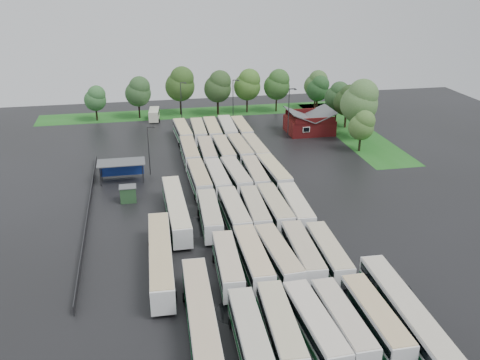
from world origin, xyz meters
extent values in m
plane|color=black|center=(0.00, 0.00, 0.00)|extent=(160.00, 160.00, 0.00)
cube|color=maroon|center=(24.00, 42.80, 1.70)|extent=(10.00, 8.00, 3.40)
cube|color=#4C4F51|center=(21.50, 42.80, 4.30)|extent=(5.07, 8.60, 2.19)
cube|color=#4C4F51|center=(26.50, 42.80, 4.30)|extent=(5.07, 8.60, 2.19)
cube|color=maroon|center=(24.00, 38.80, 3.90)|extent=(9.00, 0.20, 1.20)
cube|color=silver|center=(22.00, 38.75, 2.00)|extent=(1.60, 0.12, 1.20)
cylinder|color=#2D2D30|center=(-20.80, 20.00, 1.70)|extent=(0.16, 0.16, 3.40)
cylinder|color=#2D2D30|center=(-13.60, 20.00, 1.70)|extent=(0.16, 0.16, 3.40)
cylinder|color=#2D2D30|center=(-20.80, 23.20, 1.70)|extent=(0.16, 0.16, 3.40)
cylinder|color=#2D2D30|center=(-13.60, 23.20, 1.70)|extent=(0.16, 0.16, 3.40)
cube|color=#4C4F51|center=(-17.20, 21.60, 3.50)|extent=(8.20, 4.20, 0.15)
cube|color=navy|center=(-17.20, 23.50, 1.60)|extent=(7.60, 0.08, 2.60)
cube|color=#264D28|center=(-16.20, 12.60, 1.25)|extent=(2.50, 2.00, 2.50)
cube|color=#4C4F51|center=(-16.20, 12.60, 2.56)|extent=(2.70, 2.20, 0.12)
cube|color=#1E621B|center=(2.00, 64.80, 0.01)|extent=(80.00, 10.00, 0.01)
cube|color=#1E621B|center=(34.00, 42.80, 0.01)|extent=(10.00, 50.00, 0.01)
cube|color=#2D2D30|center=(-22.20, 8.00, 0.60)|extent=(0.10, 50.00, 1.20)
cube|color=silver|center=(-4.59, -26.25, 1.90)|extent=(2.99, 12.56, 2.86)
cube|color=black|center=(-4.59, -26.25, 2.47)|extent=(3.03, 12.06, 0.92)
cube|color=#095721|center=(-4.59, -26.25, 1.27)|extent=(3.03, 12.31, 0.63)
cube|color=#BDB7A2|center=(-4.59, -26.25, 3.38)|extent=(2.87, 12.18, 0.12)
cylinder|color=black|center=(-4.59, -22.26, 0.47)|extent=(2.65, 1.00, 1.00)
cube|color=silver|center=(-1.37, -25.81, 1.95)|extent=(3.31, 12.91, 2.93)
cube|color=black|center=(-1.37, -25.81, 2.53)|extent=(3.35, 12.40, 0.94)
cube|color=#085822|center=(-1.37, -25.81, 1.30)|extent=(3.35, 12.66, 0.64)
cube|color=#C4B995|center=(-1.37, -25.81, 3.46)|extent=(3.19, 12.52, 0.13)
cylinder|color=black|center=(-1.37, -21.72, 0.48)|extent=(2.72, 1.02, 1.02)
cube|color=silver|center=(2.07, -26.21, 1.93)|extent=(3.22, 12.80, 2.91)
cube|color=black|center=(2.07, -26.21, 2.51)|extent=(3.26, 12.29, 0.93)
cube|color=#154D26|center=(2.07, -26.21, 1.29)|extent=(3.26, 12.54, 0.64)
cube|color=beige|center=(2.07, -26.21, 3.44)|extent=(3.10, 12.41, 0.13)
cylinder|color=black|center=(2.07, -22.15, 0.48)|extent=(2.70, 1.02, 1.02)
cube|color=silver|center=(5.04, -26.08, 1.88)|extent=(2.81, 12.39, 2.83)
cube|color=black|center=(5.04, -26.08, 2.44)|extent=(2.86, 11.89, 0.90)
cube|color=#0A5A27|center=(5.04, -26.08, 1.25)|extent=(2.85, 12.14, 0.62)
cube|color=beige|center=(5.04, -26.08, 3.34)|extent=(2.70, 12.01, 0.12)
cylinder|color=black|center=(5.04, -30.03, 0.46)|extent=(2.62, 0.99, 0.99)
cylinder|color=black|center=(5.04, -22.13, 0.46)|extent=(2.62, 0.99, 0.99)
cube|color=silver|center=(8.52, -26.24, 1.93)|extent=(2.69, 12.71, 2.91)
cube|color=black|center=(8.52, -26.24, 2.51)|extent=(2.76, 12.21, 0.93)
cube|color=#10532C|center=(8.52, -26.24, 1.29)|extent=(2.75, 12.46, 0.64)
cube|color=tan|center=(8.52, -26.24, 3.44)|extent=(2.59, 12.33, 0.13)
cylinder|color=black|center=(8.52, -30.30, 0.48)|extent=(2.70, 1.02, 1.02)
cylinder|color=black|center=(8.52, -22.17, 0.48)|extent=(2.70, 1.02, 1.02)
cube|color=silver|center=(-4.42, -12.71, 1.87)|extent=(3.17, 12.38, 2.81)
cube|color=black|center=(-4.42, -12.71, 2.43)|extent=(3.21, 11.90, 0.90)
cube|color=#12502A|center=(-4.42, -12.71, 1.25)|extent=(3.21, 12.14, 0.62)
cube|color=beige|center=(-4.42, -12.71, 3.32)|extent=(3.05, 12.01, 0.12)
cylinder|color=black|center=(-4.42, -16.64, 0.46)|extent=(2.61, 0.98, 0.98)
cylinder|color=black|center=(-4.42, -8.78, 0.46)|extent=(2.61, 0.98, 0.98)
cube|color=silver|center=(-1.18, -12.22, 1.96)|extent=(2.77, 12.91, 2.96)
cube|color=black|center=(-1.18, -12.22, 2.55)|extent=(2.83, 12.40, 0.95)
cube|color=#084D20|center=(-1.18, -12.22, 1.31)|extent=(2.82, 12.66, 0.65)
cube|color=#D3B88F|center=(-1.18, -12.22, 3.49)|extent=(2.66, 12.53, 0.13)
cylinder|color=black|center=(-1.18, -16.35, 0.48)|extent=(2.74, 1.03, 1.03)
cylinder|color=black|center=(-1.18, -8.10, 0.48)|extent=(2.74, 1.03, 1.03)
cube|color=silver|center=(2.00, -12.18, 1.92)|extent=(3.28, 12.73, 2.89)
cube|color=black|center=(2.00, -12.18, 2.50)|extent=(3.31, 12.23, 0.92)
cube|color=#094A21|center=(2.00, -12.18, 1.28)|extent=(3.31, 12.48, 0.64)
cube|color=#C6B18B|center=(2.00, -12.18, 3.41)|extent=(3.15, 12.34, 0.13)
cylinder|color=black|center=(2.00, -16.22, 0.47)|extent=(2.68, 1.01, 1.01)
cylinder|color=black|center=(2.00, -8.15, 0.47)|extent=(2.68, 1.01, 1.01)
cube|color=silver|center=(5.20, -12.10, 1.93)|extent=(3.18, 12.81, 2.91)
cube|color=black|center=(5.20, -12.10, 2.52)|extent=(3.22, 12.30, 0.93)
cube|color=#0D5D2D|center=(5.20, -12.10, 1.29)|extent=(3.22, 12.56, 0.64)
cube|color=#BEAD8F|center=(5.20, -12.10, 3.44)|extent=(3.06, 12.42, 0.13)
cylinder|color=black|center=(5.20, -16.17, 0.48)|extent=(2.70, 1.02, 1.02)
cylinder|color=black|center=(5.20, -8.03, 0.48)|extent=(2.70, 1.02, 1.02)
cube|color=silver|center=(8.41, -12.62, 1.88)|extent=(3.00, 12.42, 2.83)
cube|color=black|center=(8.41, -12.62, 2.44)|extent=(3.05, 11.93, 0.90)
cube|color=#144A26|center=(8.41, -12.62, 1.25)|extent=(3.04, 12.18, 0.62)
cube|color=#C7B895|center=(8.41, -12.62, 3.34)|extent=(2.89, 12.05, 0.12)
cylinder|color=black|center=(8.41, -16.57, 0.46)|extent=(2.62, 0.99, 0.99)
cylinder|color=black|center=(8.41, -8.67, 0.46)|extent=(2.62, 0.99, 0.99)
cube|color=silver|center=(-4.60, 1.10, 1.90)|extent=(3.17, 12.61, 2.86)
cube|color=black|center=(-4.60, 1.10, 2.47)|extent=(3.21, 12.11, 0.92)
cube|color=#13562B|center=(-4.60, 1.10, 1.27)|extent=(3.21, 12.36, 0.63)
cube|color=#BEB498|center=(-4.60, 1.10, 3.39)|extent=(3.05, 12.23, 0.13)
cylinder|color=black|center=(-4.60, -2.90, 0.47)|extent=(2.66, 1.00, 1.00)
cylinder|color=black|center=(-4.60, 5.10, 0.47)|extent=(2.66, 1.00, 1.00)
cube|color=silver|center=(-1.05, 1.16, 1.95)|extent=(2.80, 12.83, 2.93)
cube|color=black|center=(-1.05, 1.16, 2.53)|extent=(2.85, 12.32, 0.94)
cube|color=#0D572B|center=(-1.05, 1.16, 1.30)|extent=(2.85, 12.57, 0.65)
cube|color=beige|center=(-1.05, 1.16, 3.47)|extent=(2.69, 12.44, 0.13)
cylinder|color=black|center=(-1.05, -2.93, 0.48)|extent=(2.72, 1.02, 1.02)
cylinder|color=black|center=(-1.05, 5.26, 0.48)|extent=(2.72, 1.02, 1.02)
cube|color=silver|center=(2.11, 1.27, 1.88)|extent=(3.06, 12.48, 2.84)
cube|color=black|center=(2.11, 1.27, 2.45)|extent=(3.11, 11.99, 0.91)
cube|color=#064A22|center=(2.11, 1.27, 1.26)|extent=(3.11, 12.24, 0.62)
cube|color=#BCAE90|center=(2.11, 1.27, 3.36)|extent=(2.95, 12.11, 0.12)
cylinder|color=black|center=(2.11, -2.70, 0.46)|extent=(2.63, 0.99, 0.99)
cylinder|color=black|center=(2.11, 5.24, 0.46)|extent=(2.63, 0.99, 0.99)
cube|color=silver|center=(5.15, 1.35, 1.94)|extent=(2.67, 12.77, 2.93)
cube|color=black|center=(5.15, 1.35, 2.53)|extent=(2.73, 12.26, 0.94)
cube|color=#17502D|center=(5.15, 1.35, 1.30)|extent=(2.72, 12.52, 0.64)
cube|color=#BEB08A|center=(5.15, 1.35, 3.46)|extent=(2.56, 12.39, 0.13)
cylinder|color=black|center=(5.15, -2.74, 0.48)|extent=(2.71, 1.02, 1.02)
cylinder|color=black|center=(5.15, 5.44, 0.48)|extent=(2.71, 1.02, 1.02)
cube|color=silver|center=(8.21, 0.86, 1.95)|extent=(3.27, 12.94, 2.94)
cube|color=black|center=(8.21, 0.86, 2.54)|extent=(3.31, 12.43, 0.94)
cube|color=#0A4D21|center=(8.21, 0.86, 1.30)|extent=(3.31, 12.69, 0.65)
cube|color=beige|center=(8.21, 0.86, 3.48)|extent=(3.14, 12.55, 0.13)
cylinder|color=black|center=(8.21, -3.25, 0.48)|extent=(2.73, 1.03, 1.03)
cylinder|color=black|center=(8.21, 4.96, 0.48)|extent=(2.73, 1.03, 1.03)
cube|color=silver|center=(-4.40, 14.99, 1.93)|extent=(2.86, 12.71, 2.90)
cube|color=black|center=(-4.40, 14.99, 2.51)|extent=(2.92, 12.20, 0.93)
cube|color=#175D2E|center=(-4.40, 14.99, 1.29)|extent=(2.91, 12.45, 0.64)
cube|color=tan|center=(-4.40, 14.99, 3.43)|extent=(2.75, 12.33, 0.13)
cylinder|color=black|center=(-4.40, 10.94, 0.47)|extent=(2.69, 1.01, 1.01)
cylinder|color=black|center=(-4.40, 19.04, 0.47)|extent=(2.69, 1.01, 1.01)
cube|color=silver|center=(-1.33, 14.72, 1.90)|extent=(2.77, 12.51, 2.86)
cube|color=black|center=(-1.33, 14.72, 2.47)|extent=(2.82, 12.01, 0.92)
cube|color=#0B5121|center=(-1.33, 14.72, 1.27)|extent=(2.81, 12.26, 0.63)
cube|color=beige|center=(-1.33, 14.72, 3.38)|extent=(2.66, 12.14, 0.12)
cylinder|color=black|center=(-1.33, 10.72, 0.47)|extent=(2.65, 1.00, 1.00)
cylinder|color=black|center=(-1.33, 18.71, 0.47)|extent=(2.65, 1.00, 1.00)
cube|color=silver|center=(1.88, 14.93, 1.94)|extent=(3.28, 12.84, 2.92)
cube|color=black|center=(1.88, 14.93, 2.52)|extent=(3.32, 12.34, 0.93)
cube|color=#134C29|center=(1.88, 14.93, 1.29)|extent=(3.32, 12.59, 0.64)
cube|color=#C2B49D|center=(1.88, 14.93, 3.45)|extent=(3.16, 12.45, 0.13)
cylinder|color=black|center=(1.88, 10.86, 0.48)|extent=(2.70, 1.02, 1.02)
cylinder|color=black|center=(1.88, 19.00, 0.48)|extent=(2.70, 1.02, 1.02)
cube|color=silver|center=(5.23, 15.01, 1.88)|extent=(2.86, 12.44, 2.84)
cube|color=black|center=(5.23, 15.01, 2.45)|extent=(2.91, 11.95, 0.91)
cube|color=#0F5026|center=(5.23, 15.01, 1.26)|extent=(2.91, 12.20, 0.62)
cube|color=#C5AF8E|center=(5.23, 15.01, 3.36)|extent=(2.75, 12.07, 0.12)
cylinder|color=black|center=(5.23, 11.04, 0.46)|extent=(2.63, 0.99, 0.99)
cylinder|color=black|center=(5.23, 18.97, 0.46)|extent=(2.63, 0.99, 0.99)
cube|color=silver|center=(8.53, 14.90, 1.95)|extent=(3.25, 12.96, 2.95)
cube|color=black|center=(8.53, 14.90, 2.54)|extent=(3.29, 12.45, 0.94)
cube|color=#125428|center=(8.53, 14.90, 1.31)|extent=(3.29, 12.71, 0.65)
cube|color=beige|center=(8.53, 14.90, 3.48)|extent=(3.12, 12.57, 0.13)
cylinder|color=black|center=(8.53, 10.79, 0.48)|extent=(2.73, 1.03, 1.03)
cylinder|color=black|center=(8.53, 19.02, 0.48)|extent=(2.73, 1.03, 1.03)
cube|color=silver|center=(-4.53, 28.57, 1.93)|extent=(2.71, 12.72, 2.91)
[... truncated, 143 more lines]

